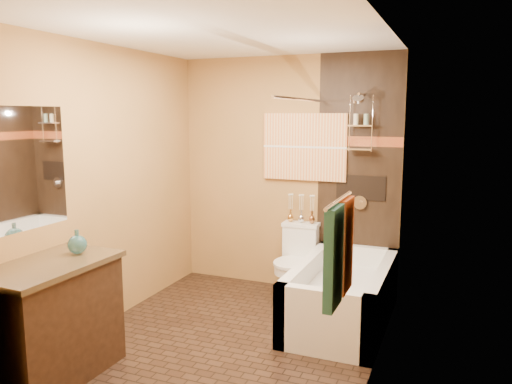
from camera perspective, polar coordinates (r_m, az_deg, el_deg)
The scene contains 23 objects.
floor at distance 4.39m, azimuth -3.22°, elevation -16.67°, with size 3.00×3.00×0.00m, color black.
wall_left at distance 4.65m, azimuth -16.82°, elevation 0.59°, with size 0.02×3.00×2.50m, color #AC7842.
wall_right at distance 3.66m, azimuth 13.83°, elevation -1.47°, with size 0.02×3.00×2.50m, color #AC7842.
wall_back at distance 5.39m, azimuth 3.56°, elevation 2.04°, with size 2.40×0.02×2.50m, color #AC7842.
wall_front at distance 2.76m, azimuth -17.03°, elevation -4.95°, with size 2.40×0.02×2.50m, color #AC7842.
ceiling at distance 4.00m, azimuth -3.55°, elevation 17.62°, with size 3.00×3.00×0.00m, color silver.
alcove_tile_back at distance 5.18m, azimuth 11.66°, elevation 1.60°, with size 0.85×0.01×2.50m, color black.
alcove_tile_right at distance 4.39m, azimuth 15.15°, elevation 0.19°, with size 0.01×1.50×2.50m, color black.
mosaic_band_back at distance 5.14m, azimuth 11.77°, elevation 5.68°, with size 0.85×0.01×0.10m, color maroon.
mosaic_band_right at distance 4.36m, azimuth 15.21°, elevation 5.01°, with size 0.01×1.50×0.10m, color maroon.
alcove_niche at distance 5.18m, azimuth 11.88°, elevation 0.48°, with size 0.50×0.01×0.25m, color black.
shower_fixtures at distance 5.03m, azimuth 11.85°, elevation 6.14°, with size 0.24×0.33×1.16m.
curtain_rod at distance 4.51m, azimuth 5.42°, elevation 10.49°, with size 0.03×0.03×1.55m, color silver.
towel_bar at distance 2.61m, azimuth 9.44°, elevation -0.96°, with size 0.02×0.02×0.55m, color silver.
towel_teal at distance 2.55m, azimuth 8.85°, elevation -7.43°, with size 0.05×0.22×0.52m, color #1E4F65.
towel_rust at distance 2.79m, azimuth 10.11°, elevation -6.01°, with size 0.05×0.22×0.52m, color maroon.
sunset_painting at distance 5.27m, azimuth 5.57°, elevation 5.15°, with size 0.90×0.04×0.70m, color orange.
vanity_mirror at distance 3.90m, azimuth -26.14°, elevation 2.21°, with size 0.01×1.00×0.90m, color white.
bathtub at distance 4.72m, azimuth 9.85°, elevation -11.99°, with size 0.80×1.50×0.55m.
toilet at distance 5.24m, azimuth 4.56°, elevation -7.87°, with size 0.39×0.57×0.75m.
vanity at distance 3.96m, azimuth -22.45°, elevation -13.42°, with size 0.62×0.99×0.86m.
teal_bottle at distance 3.94m, azimuth -19.76°, elevation -5.40°, with size 0.14×0.14×0.22m, color #236069, non-canonical shape.
bud_vases at distance 5.27m, azimuth 5.19°, elevation -1.81°, with size 0.30×0.06×0.29m.
Camera 1 is at (1.72, -3.56, 1.89)m, focal length 35.00 mm.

